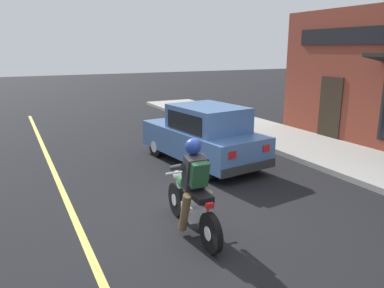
# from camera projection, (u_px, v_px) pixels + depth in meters

# --- Properties ---
(ground_plane) EXTENTS (80.00, 80.00, 0.00)m
(ground_plane) POSITION_uv_depth(u_px,v_px,m) (191.00, 223.00, 6.58)
(ground_plane) COLOR black
(sidewalk_curb) EXTENTS (2.60, 22.00, 0.14)m
(sidewalk_curb) POSITION_uv_depth(u_px,v_px,m) (307.00, 146.00, 11.53)
(sidewalk_curb) COLOR #9E9B93
(sidewalk_curb) RESTS_ON ground
(lane_stripe) EXTENTS (0.12, 19.80, 0.01)m
(lane_stripe) POSITION_uv_depth(u_px,v_px,m) (60.00, 185.00, 8.40)
(lane_stripe) COLOR #D1C64C
(lane_stripe) RESTS_ON ground
(motorcycle_with_rider) EXTENTS (0.57, 2.02, 1.62)m
(motorcycle_with_rider) POSITION_uv_depth(u_px,v_px,m) (193.00, 194.00, 6.10)
(motorcycle_with_rider) COLOR black
(motorcycle_with_rider) RESTS_ON ground
(car_hatchback) EXTENTS (2.10, 3.95, 1.57)m
(car_hatchback) POSITION_uv_depth(u_px,v_px,m) (204.00, 135.00, 9.83)
(car_hatchback) COLOR black
(car_hatchback) RESTS_ON ground
(fire_hydrant) EXTENTS (0.36, 0.24, 0.88)m
(fire_hydrant) POSITION_uv_depth(u_px,v_px,m) (248.00, 121.00, 12.72)
(fire_hydrant) COLOR red
(fire_hydrant) RESTS_ON sidewalk_curb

